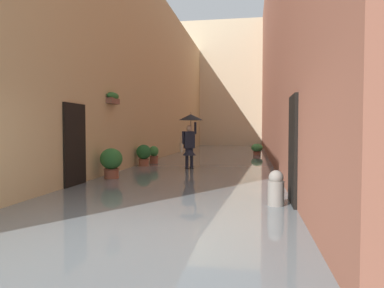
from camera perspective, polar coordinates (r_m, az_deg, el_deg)
ground_plane at (r=18.22m, az=3.58°, el=-2.43°), size 66.03×66.03×0.00m
flood_water at (r=18.22m, az=3.58°, el=-2.30°), size 6.16×32.41×0.08m
building_facade_left at (r=18.56m, az=15.07°, el=14.75°), size 2.04×30.41×11.06m
building_facade_right at (r=19.04m, az=-7.35°, el=10.33°), size 2.04×30.41×8.33m
building_facade_far at (r=32.45m, az=6.21°, el=9.37°), size 8.96×1.80×10.93m
person_wading at (r=13.22m, az=-0.34°, el=1.93°), size 0.90×0.90×2.15m
potted_plant_mid_left at (r=20.45m, az=10.25°, el=-0.78°), size 0.66×0.66×0.70m
potted_plant_far_right at (r=10.90m, az=-12.65°, el=-2.80°), size 0.65×0.65×0.97m
potted_plant_near_right at (r=15.25m, az=-6.07°, el=-1.75°), size 0.40×0.40×0.82m
potted_plant_mid_right at (r=14.35m, az=-7.65°, el=-1.67°), size 0.58×0.58×0.91m
mooring_bollard at (r=7.11m, az=13.14°, el=-7.13°), size 0.31×0.31×0.76m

